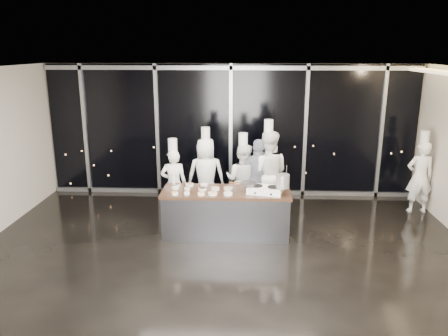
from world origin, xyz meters
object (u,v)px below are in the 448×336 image
(chef_left, at_px, (206,175))
(demo_counter, at_px, (226,212))
(frying_pan, at_px, (248,183))
(guest, at_px, (259,179))
(chef_center, at_px, (243,180))
(chef_side, at_px, (420,176))
(chef_far_left, at_px, (174,183))
(stove, at_px, (265,190))
(chef_right, at_px, (267,174))
(stock_pot, at_px, (283,181))

(chef_left, bearing_deg, demo_counter, 105.23)
(frying_pan, distance_m, guest, 1.04)
(chef_center, distance_m, guest, 0.36)
(frying_pan, xyz_separation_m, chef_left, (-0.92, 1.27, -0.21))
(chef_side, bearing_deg, chef_center, 2.82)
(chef_far_left, bearing_deg, stove, 147.18)
(guest, bearing_deg, chef_side, -171.96)
(demo_counter, bearing_deg, chef_side, 18.91)
(chef_right, bearing_deg, chef_center, 6.95)
(stock_pot, distance_m, chef_far_left, 2.46)
(stock_pot, bearing_deg, chef_side, 27.38)
(chef_side, bearing_deg, guest, 4.80)
(chef_far_left, height_order, chef_side, chef_side)
(demo_counter, height_order, chef_left, chef_left)
(stock_pot, xyz_separation_m, chef_left, (-1.56, 1.42, -0.31))
(chef_far_left, height_order, guest, chef_far_left)
(frying_pan, height_order, guest, guest)
(chef_center, bearing_deg, stove, 130.78)
(guest, bearing_deg, chef_right, -151.11)
(stove, relative_size, chef_far_left, 0.41)
(stock_pot, relative_size, guest, 0.15)
(demo_counter, relative_size, frying_pan, 4.52)
(chef_far_left, distance_m, guest, 1.81)
(demo_counter, relative_size, chef_center, 1.34)
(guest, height_order, chef_side, chef_side)
(chef_far_left, relative_size, chef_right, 0.82)
(demo_counter, relative_size, chef_side, 1.34)
(chef_center, bearing_deg, chef_far_left, 29.14)
(frying_pan, bearing_deg, chef_center, 108.22)
(frying_pan, relative_size, chef_side, 0.30)
(stove, height_order, chef_right, chef_right)
(guest, xyz_separation_m, chef_side, (3.55, 0.48, -0.03))
(demo_counter, xyz_separation_m, chef_side, (4.20, 1.44, 0.38))
(chef_center, bearing_deg, chef_side, -153.85)
(chef_center, bearing_deg, guest, -174.32)
(chef_far_left, bearing_deg, stock_pot, 148.71)
(stock_pot, xyz_separation_m, chef_side, (3.14, 1.63, -0.34))
(demo_counter, height_order, chef_center, chef_center)
(chef_center, xyz_separation_m, chef_right, (0.53, 0.01, 0.14))
(stove, bearing_deg, chef_center, 122.66)
(stock_pot, relative_size, chef_side, 0.14)
(stock_pot, distance_m, chef_side, 3.55)
(chef_left, xyz_separation_m, guest, (1.15, -0.28, 0.01))
(frying_pan, relative_size, chef_far_left, 0.31)
(demo_counter, bearing_deg, frying_pan, -5.30)
(stove, xyz_separation_m, stock_pot, (0.32, -0.08, 0.20))
(chef_left, distance_m, guest, 1.18)
(guest, bearing_deg, frying_pan, 77.33)
(chef_side, bearing_deg, demo_counter, 15.92)
(stock_pot, bearing_deg, chef_left, 137.68)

